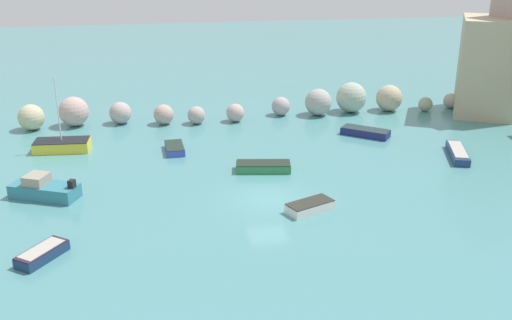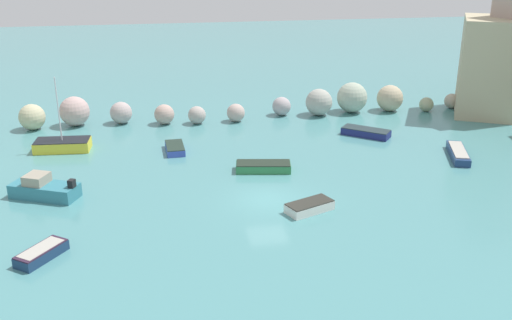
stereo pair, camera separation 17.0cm
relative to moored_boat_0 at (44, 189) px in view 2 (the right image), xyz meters
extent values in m
plane|color=teal|center=(13.87, -2.73, -0.56)|extent=(160.00, 160.00, 0.00)
cube|color=tan|center=(36.98, 12.84, 3.80)|extent=(7.09, 7.55, 8.73)
sphere|color=#C1BA92|center=(-3.23, 14.65, 0.53)|extent=(2.20, 2.20, 2.20)
sphere|color=#BFA09B|center=(0.21, 15.22, 0.71)|extent=(2.56, 2.56, 2.56)
sphere|color=#B4A29F|center=(4.12, 15.24, 0.39)|extent=(1.91, 1.91, 1.91)
sphere|color=#B99C90|center=(7.84, 14.41, 0.31)|extent=(1.75, 1.75, 1.75)
sphere|color=#AEA29B|center=(10.66, 14.05, 0.21)|extent=(1.55, 1.55, 1.55)
sphere|color=#BBA39A|center=(14.10, 14.13, 0.24)|extent=(1.60, 1.60, 1.60)
sphere|color=#ADA2A4|center=(18.50, 15.39, 0.28)|extent=(1.69, 1.69, 1.69)
sphere|color=#A7A79D|center=(21.86, 14.84, 0.66)|extent=(2.44, 2.44, 2.44)
sphere|color=#A8B4A0|center=(25.15, 15.31, 0.83)|extent=(2.79, 2.79, 2.79)
sphere|color=#BCAC8B|center=(28.79, 15.14, 0.66)|extent=(2.44, 2.44, 2.44)
sphere|color=#A5AD88|center=(32.14, 14.42, 0.10)|extent=(1.32, 1.32, 1.32)
sphere|color=#BEB39E|center=(35.00, 15.08, 0.13)|extent=(1.39, 1.39, 1.39)
cube|color=teal|center=(0.05, -0.02, -0.12)|extent=(4.57, 3.26, 0.89)
cube|color=#9E937F|center=(-0.39, 0.17, 0.64)|extent=(1.75, 1.82, 0.61)
cube|color=black|center=(1.85, -0.82, 0.58)|extent=(0.51, 0.55, 0.50)
cube|color=yellow|center=(-0.04, 8.82, -0.17)|extent=(4.24, 2.18, 0.80)
cube|color=black|center=(-0.04, 8.82, 0.26)|extent=(4.15, 2.14, 0.06)
cylinder|color=silver|center=(-0.04, 8.82, 2.70)|extent=(0.10, 0.10, 4.94)
cube|color=white|center=(16.06, -4.73, -0.29)|extent=(3.17, 2.35, 0.54)
cube|color=#2C2C26|center=(16.06, -4.73, 0.01)|extent=(3.11, 2.30, 0.06)
cube|color=#3A4FB7|center=(8.47, 7.15, -0.33)|extent=(1.47, 2.83, 0.48)
cube|color=#1F3027|center=(8.47, 7.15, -0.06)|extent=(1.44, 2.77, 0.06)
cube|color=navy|center=(29.29, 2.47, -0.29)|extent=(2.44, 4.56, 0.55)
cube|color=#ADA89E|center=(29.29, 2.47, 0.02)|extent=(2.07, 3.87, 0.08)
cube|color=navy|center=(1.11, -7.92, -0.30)|extent=(2.57, 2.94, 0.53)
cube|color=#311E32|center=(1.11, -7.92, 0.00)|extent=(2.52, 2.88, 0.06)
cube|color=#ADA89E|center=(1.11, -7.92, 0.01)|extent=(2.18, 2.50, 0.08)
cube|color=#307D46|center=(14.46, 2.12, -0.28)|extent=(4.00, 2.04, 0.56)
cube|color=#1F2B20|center=(14.46, 2.12, 0.03)|extent=(3.92, 2.00, 0.06)
cube|color=navy|center=(24.15, 8.37, -0.28)|extent=(3.93, 3.52, 0.56)
cube|color=#233236|center=(24.15, 8.37, 0.03)|extent=(3.86, 3.45, 0.06)
camera|label=1|loc=(7.43, -36.17, 15.09)|focal=41.83mm
camera|label=2|loc=(7.60, -36.19, 15.09)|focal=41.83mm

